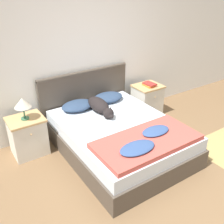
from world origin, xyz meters
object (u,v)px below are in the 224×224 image
Objects in this scene: nightstand_right at (147,100)px; table_lamp at (22,103)px; pillow_left at (78,106)px; book_stack at (149,84)px; nightstand_left at (28,136)px; dog at (100,106)px; pillow_right at (108,97)px; bed at (119,138)px.

nightstand_right is 2.26m from table_lamp.
nightstand_right is at bearing 0.29° from table_lamp.
book_stack is (1.38, -0.06, 0.07)m from pillow_left.
table_lamp reaches higher than pillow_left.
nightstand_left is at bearing 179.36° from book_stack.
pillow_right is at bearing 40.15° from dog.
dog reaches higher than nightstand_left.
book_stack reaches higher than nightstand_left.
nightstand_right is 0.80× the size of dog.
nightstand_right is 2.37× the size of book_stack.
dog reaches higher than book_stack.
dog is (-1.14, -0.23, 0.28)m from nightstand_right.
book_stack is (1.10, 0.67, 0.36)m from bed.
dog is 1.16m from book_stack.
book_stack is at bearing -0.64° from nightstand_left.
table_lamp is at bearing -179.71° from nightstand_right.
dog is at bearing -11.73° from table_lamp.
pillow_right is (0.56, 0.00, 0.00)m from pillow_left.
pillow_left is 1.00× the size of pillow_right.
pillow_right reaches higher than nightstand_right.
nightstand_left is 1.80× the size of table_lamp.
nightstand_left is at bearing 90.00° from table_lamp.
pillow_right is at bearing 2.09° from table_lamp.
pillow_right is at bearing 0.00° from pillow_left.
table_lamp reaches higher than bed.
dog is (-0.32, -0.27, 0.04)m from pillow_right.
pillow_right is 1.63× the size of table_lamp.
bed is 1.34m from book_stack.
bed is 0.57m from dog.
book_stack is (0.82, -0.06, 0.07)m from pillow_right.
book_stack is 2.21m from table_lamp.
nightstand_right is (1.10, 0.69, 0.05)m from bed.
pillow_right is (-0.82, 0.04, 0.24)m from nightstand_right.
pillow_left reaches higher than bed.
dog is at bearing -168.57° from nightstand_right.
nightstand_left is at bearing -178.37° from pillow_right.
table_lamp is (-2.20, -0.01, 0.52)m from nightstand_right.
table_lamp is at bearing -177.91° from pillow_right.
pillow_left is at bearing 2.72° from nightstand_left.
table_lamp is (-1.10, 0.68, 0.57)m from bed.
pillow_right reaches higher than nightstand_left.
book_stack is (0.00, -0.02, 0.31)m from nightstand_right.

